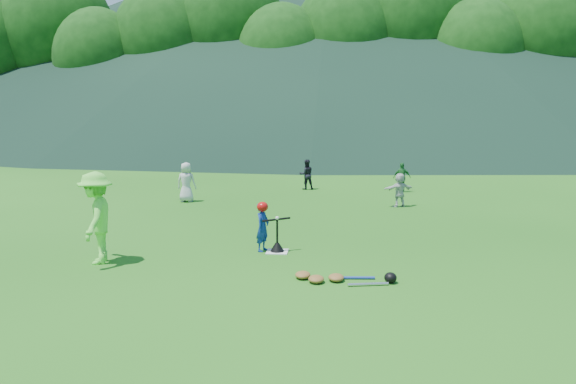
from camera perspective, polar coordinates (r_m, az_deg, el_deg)
The scene contains 15 objects.
ground at distance 11.97m, azimuth -1.10°, elevation -6.12°, with size 120.00×120.00×0.00m, color #1A5513.
home_plate at distance 11.96m, azimuth -1.10°, elevation -6.07°, with size 0.45×0.45×0.02m, color silver.
baseball at distance 11.80m, azimuth -1.11°, elevation -2.66°, with size 0.08×0.08×0.08m, color white.
batter_child at distance 11.95m, azimuth -2.59°, elevation -3.58°, with size 0.38×0.25×1.04m, color navy.
adult_coach at distance 11.60m, azimuth -18.89°, elevation -2.50°, with size 1.17×0.67×1.81m, color #6AEB45.
fielder_a at distance 18.22m, azimuth -10.29°, elevation 0.99°, with size 0.62×0.40×1.27m, color #B8B8B8.
fielder_b at distance 20.57m, azimuth 1.88°, elevation 1.79°, with size 0.54×0.42×1.10m, color black.
fielder_c at distance 20.38m, azimuth 11.50°, elevation 1.47°, with size 0.61×0.26×1.05m, color #1F6A2C.
fielder_d at distance 17.41m, azimuth 11.26°, elevation 0.21°, with size 0.96×0.31×1.04m, color silver.
batting_tee at distance 11.93m, azimuth -1.10°, elevation -5.52°, with size 0.30×0.30×0.68m.
batter_gear at distance 11.86m, azimuth -2.50°, elevation -1.62°, with size 0.71×0.33×0.40m.
equipment_pile at distance 10.08m, azimuth 4.93°, elevation -8.66°, with size 1.80×0.59×0.19m.
outfield_fence at distance 39.58m, azimuth 3.40°, elevation 5.43°, with size 70.07×0.08×1.33m.
tree_line at distance 45.61m, azimuth 4.01°, elevation 15.33°, with size 70.04×11.40×14.82m.
distant_hills at distance 94.47m, azimuth -0.21°, elevation 16.16°, with size 155.00×140.00×32.00m.
Camera 1 is at (1.29, -11.48, 3.11)m, focal length 35.00 mm.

